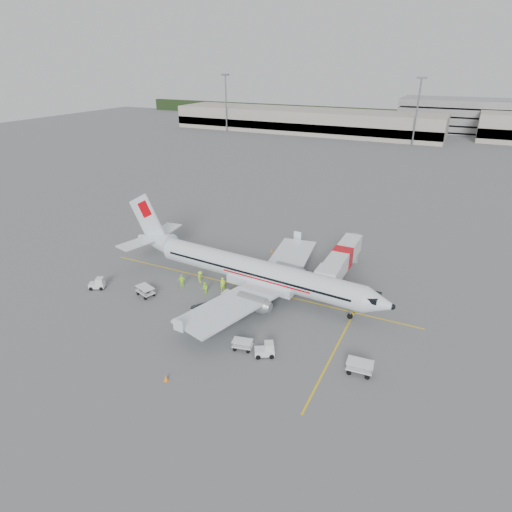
# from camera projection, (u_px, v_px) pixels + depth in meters

# --- Properties ---
(ground) EXTENTS (360.00, 360.00, 0.00)m
(ground) POSITION_uv_depth(u_px,v_px,m) (249.00, 288.00, 56.53)
(ground) COLOR #56595B
(stripe_lead) EXTENTS (44.00, 0.20, 0.01)m
(stripe_lead) POSITION_uv_depth(u_px,v_px,m) (249.00, 288.00, 56.53)
(stripe_lead) COLOR yellow
(stripe_lead) RESTS_ON ground
(stripe_cross) EXTENTS (0.20, 20.00, 0.01)m
(stripe_cross) POSITION_uv_depth(u_px,v_px,m) (335.00, 350.00, 44.44)
(stripe_cross) COLOR yellow
(stripe_cross) RESTS_ON ground
(terminal_west) EXTENTS (110.00, 22.00, 9.00)m
(terminal_west) POSITION_uv_depth(u_px,v_px,m) (304.00, 121.00, 176.77)
(terminal_west) COLOR gray
(terminal_west) RESTS_ON ground
(parking_garage) EXTENTS (62.00, 24.00, 14.00)m
(parking_garage) POSITION_uv_depth(u_px,v_px,m) (480.00, 115.00, 174.47)
(parking_garage) COLOR slate
(parking_garage) RESTS_ON ground
(treeline) EXTENTS (300.00, 3.00, 6.00)m
(treeline) POSITION_uv_depth(u_px,v_px,m) (418.00, 118.00, 198.31)
(treeline) COLOR black
(treeline) RESTS_ON ground
(mast_west) EXTENTS (3.20, 1.20, 22.00)m
(mast_west) POSITION_uv_depth(u_px,v_px,m) (226.00, 104.00, 176.14)
(mast_west) COLOR slate
(mast_west) RESTS_ON ground
(mast_center) EXTENTS (3.20, 1.20, 22.00)m
(mast_center) POSITION_uv_depth(u_px,v_px,m) (417.00, 112.00, 146.40)
(mast_center) COLOR slate
(mast_center) RESTS_ON ground
(aircraft) EXTENTS (39.30, 31.91, 10.24)m
(aircraft) POSITION_uv_depth(u_px,v_px,m) (257.00, 256.00, 53.40)
(aircraft) COLOR white
(aircraft) RESTS_ON ground
(jet_bridge) EXTENTS (3.13, 16.61, 4.36)m
(jet_bridge) POSITION_uv_depth(u_px,v_px,m) (342.00, 264.00, 58.19)
(jet_bridge) COLOR silver
(jet_bridge) RESTS_ON ground
(belt_loader) EXTENTS (4.55, 2.91, 2.31)m
(belt_loader) POSITION_uv_depth(u_px,v_px,m) (207.00, 305.00, 50.44)
(belt_loader) COLOR silver
(belt_loader) RESTS_ON ground
(tug_fore) EXTENTS (2.31, 1.98, 1.55)m
(tug_fore) POSITION_uv_depth(u_px,v_px,m) (265.00, 349.00, 43.26)
(tug_fore) COLOR silver
(tug_fore) RESTS_ON ground
(tug_mid) EXTENTS (2.19, 1.43, 1.58)m
(tug_mid) POSITION_uv_depth(u_px,v_px,m) (209.00, 316.00, 48.79)
(tug_mid) COLOR silver
(tug_mid) RESTS_ON ground
(tug_aft) EXTENTS (2.26, 1.91, 1.52)m
(tug_aft) POSITION_uv_depth(u_px,v_px,m) (97.00, 283.00, 56.06)
(tug_aft) COLOR silver
(tug_aft) RESTS_ON ground
(cart_loaded_a) EXTENTS (2.53, 1.62, 1.27)m
(cart_loaded_a) POSITION_uv_depth(u_px,v_px,m) (232.00, 298.00, 52.86)
(cart_loaded_a) COLOR silver
(cart_loaded_a) RESTS_ON ground
(cart_loaded_b) EXTENTS (2.80, 2.19, 1.28)m
(cart_loaded_b) POSITION_uv_depth(u_px,v_px,m) (145.00, 291.00, 54.37)
(cart_loaded_b) COLOR silver
(cart_loaded_b) RESTS_ON ground
(cart_empty_a) EXTENTS (2.28, 1.63, 1.08)m
(cart_empty_a) POSITION_uv_depth(u_px,v_px,m) (243.00, 345.00, 44.33)
(cart_empty_a) COLOR silver
(cart_empty_a) RESTS_ON ground
(cart_empty_b) EXTENTS (2.59, 1.64, 1.30)m
(cart_empty_b) POSITION_uv_depth(u_px,v_px,m) (360.00, 367.00, 40.91)
(cart_empty_b) COLOR silver
(cart_empty_b) RESTS_ON ground
(cone_nose) EXTENTS (0.43, 0.43, 0.70)m
(cone_nose) POSITION_uv_depth(u_px,v_px,m) (370.00, 303.00, 52.35)
(cone_nose) COLOR orange
(cone_nose) RESTS_ON ground
(cone_port) EXTENTS (0.34, 0.34, 0.56)m
(cone_port) POSITION_uv_depth(u_px,v_px,m) (272.00, 250.00, 66.95)
(cone_port) COLOR orange
(cone_port) RESTS_ON ground
(cone_stbd) EXTENTS (0.43, 0.43, 0.70)m
(cone_stbd) POSITION_uv_depth(u_px,v_px,m) (166.00, 378.00, 40.02)
(cone_stbd) COLOR orange
(cone_stbd) RESTS_ON ground
(crew_a) EXTENTS (0.81, 0.82, 1.92)m
(crew_a) POSITION_uv_depth(u_px,v_px,m) (223.00, 284.00, 55.37)
(crew_a) COLOR #A5EB22
(crew_a) RESTS_ON ground
(crew_b) EXTENTS (0.98, 0.94, 1.59)m
(crew_b) POSITION_uv_depth(u_px,v_px,m) (205.00, 288.00, 54.80)
(crew_b) COLOR #A5EB22
(crew_b) RESTS_ON ground
(crew_c) EXTENTS (0.79, 1.15, 1.64)m
(crew_c) POSITION_uv_depth(u_px,v_px,m) (200.00, 277.00, 57.61)
(crew_c) COLOR #A5EB22
(crew_c) RESTS_ON ground
(crew_d) EXTENTS (1.12, 0.91, 1.79)m
(crew_d) POSITION_uv_depth(u_px,v_px,m) (182.00, 281.00, 56.40)
(crew_d) COLOR #A5EB22
(crew_d) RESTS_ON ground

